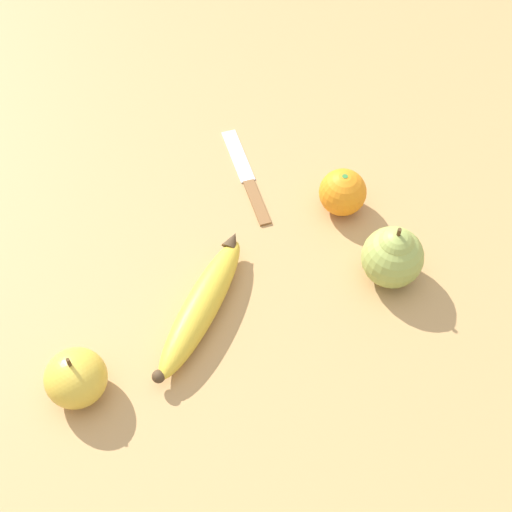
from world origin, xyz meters
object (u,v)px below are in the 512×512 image
Objects in this scene: banana at (199,304)px; pear at (393,255)px; paring_knife at (247,178)px; orange at (343,192)px; apple at (76,378)px.

banana is 0.26m from pear.
pear is 0.26m from paring_knife.
banana reaches higher than paring_knife.
paring_knife is (-0.01, 0.24, -0.02)m from banana.
banana is at bearing -120.16° from orange.
orange is 0.13m from pear.
orange is at bearing 58.29° from apple.
pear is at bearing 41.07° from apple.
paring_knife is (0.09, 0.38, -0.03)m from apple.
pear reaches higher than paring_knife.
banana is 0.18m from apple.
banana is at bearing -121.81° from paring_knife.
banana is 0.26m from orange.
apple is (-0.10, -0.15, 0.01)m from banana.
pear is 1.27× the size of apple.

